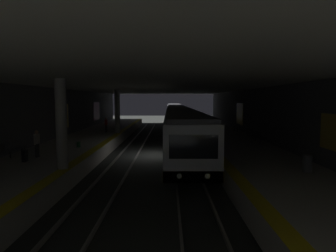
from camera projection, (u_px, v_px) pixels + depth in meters
ground_plane at (156, 155)px, 23.95m from camera, size 120.00×120.00×0.00m
track_left at (183, 154)px, 23.94m from camera, size 60.00×1.53×0.16m
track_right at (129, 154)px, 23.95m from camera, size 60.00×1.53×0.16m
platform_left at (236, 149)px, 23.88m from camera, size 60.00×5.30×1.06m
platform_right at (76, 149)px, 23.92m from camera, size 60.00×5.30×1.06m
wall_left at (272, 121)px, 23.67m from camera, size 60.00×0.56×5.60m
wall_right at (40, 121)px, 23.76m from camera, size 60.00×0.56×5.60m
ceiling_slab at (155, 84)px, 23.43m from camera, size 60.00×19.40×0.40m
pillar_near at (61, 124)px, 14.69m from camera, size 0.56×0.56×4.55m
pillar_far at (117, 111)px, 30.63m from camera, size 0.56×0.56×4.55m
metro_train at (177, 117)px, 42.21m from camera, size 58.03×2.83×3.49m
bench_left_near at (259, 136)px, 24.14m from camera, size 1.70×0.47×0.86m
bench_left_mid at (237, 127)px, 32.02m from camera, size 1.70×0.47×0.86m
bench_right_mid at (15, 148)px, 18.15m from camera, size 1.70×0.47×0.86m
person_waiting_near at (37, 143)px, 17.78m from camera, size 0.60×0.23×1.65m
person_walking_mid at (106, 124)px, 31.31m from camera, size 0.60×0.22×1.61m
suitcase_rolling at (25, 156)px, 16.52m from camera, size 0.36×0.20×0.97m
backpack_on_floor at (78, 145)px, 21.54m from camera, size 0.30×0.20×0.40m
trash_bin at (307, 163)px, 14.16m from camera, size 0.44×0.44×0.85m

